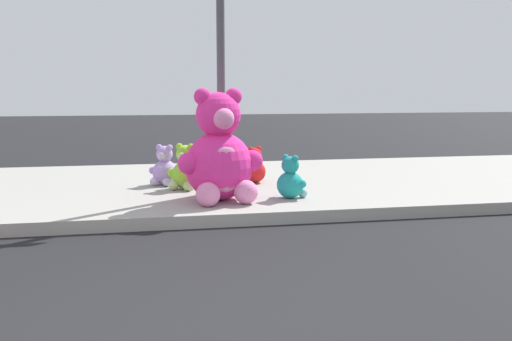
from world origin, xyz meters
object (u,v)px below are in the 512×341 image
at_px(sign_pole, 221,66).
at_px(plush_lime, 185,171).
at_px(plush_red, 254,168).
at_px(plush_teal, 291,181).
at_px(plush_lavender, 164,169).
at_px(plush_pink_large, 220,156).

height_order(sign_pole, plush_lime, sign_pole).
height_order(plush_red, plush_lime, plush_lime).
distance_m(plush_red, plush_lime, 1.10).
bearing_deg(sign_pole, plush_lime, 148.91).
height_order(sign_pole, plush_teal, sign_pole).
xyz_separation_m(plush_lavender, plush_lime, (0.28, -0.40, 0.02)).
xyz_separation_m(sign_pole, plush_lime, (-0.48, 0.29, -1.44)).
bearing_deg(plush_lime, plush_pink_large, -66.48).
relative_size(sign_pole, plush_lime, 4.97).
relative_size(plush_teal, plush_lime, 0.88).
bearing_deg(plush_pink_large, plush_teal, -1.67).
relative_size(sign_pole, plush_teal, 5.66).
bearing_deg(plush_lime, plush_red, 17.35).
height_order(sign_pole, plush_pink_large, sign_pole).
bearing_deg(sign_pole, plush_pink_large, -99.64).
bearing_deg(plush_red, sign_pole, -132.16).
bearing_deg(plush_pink_large, plush_lavender, 117.30).
bearing_deg(plush_teal, plush_pink_large, 178.33).
bearing_deg(plush_red, plush_lavender, 176.79).
bearing_deg(plush_lavender, plush_lime, -55.21).
bearing_deg(plush_lavender, plush_teal, -39.65).
distance_m(sign_pole, plush_lavender, 1.79).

